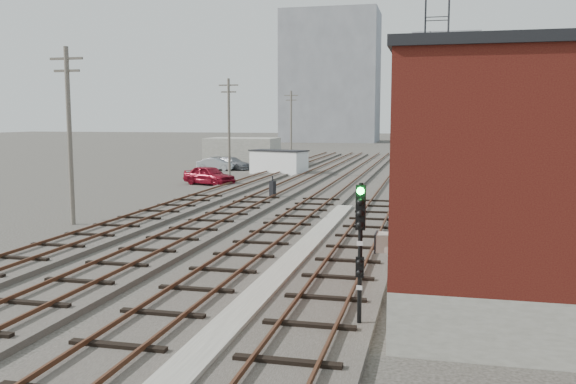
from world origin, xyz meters
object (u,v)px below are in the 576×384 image
(signal_mast, at_px, (360,246))
(site_trailer, at_px, (279,162))
(car_red, at_px, (209,175))
(car_silver, at_px, (216,164))
(switch_stand, at_px, (273,189))
(car_grey, at_px, (231,163))

(signal_mast, relative_size, site_trailer, 0.63)
(car_red, relative_size, car_silver, 1.18)
(car_silver, bearing_deg, car_red, -162.85)
(switch_stand, bearing_deg, car_grey, 137.07)
(site_trailer, relative_size, car_red, 1.32)
(site_trailer, height_order, car_red, site_trailer)
(site_trailer, bearing_deg, switch_stand, -58.28)
(signal_mast, xyz_separation_m, switch_stand, (-8.65, 24.20, -1.52))
(signal_mast, distance_m, car_grey, 50.50)
(car_silver, bearing_deg, signal_mast, -156.46)
(car_red, distance_m, car_silver, 14.25)
(car_silver, relative_size, car_grey, 0.84)
(switch_stand, distance_m, car_grey, 24.82)
(signal_mast, bearing_deg, car_silver, 114.20)
(car_red, height_order, car_silver, car_red)
(switch_stand, height_order, car_red, switch_stand)
(signal_mast, distance_m, car_silver, 49.84)
(car_silver, bearing_deg, switch_stand, -151.66)
(car_red, distance_m, car_grey, 15.16)
(site_trailer, height_order, car_grey, site_trailer)
(site_trailer, bearing_deg, car_silver, 179.08)
(switch_stand, height_order, car_grey, switch_stand)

